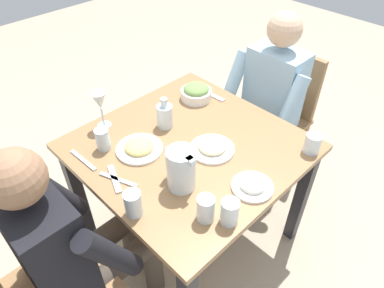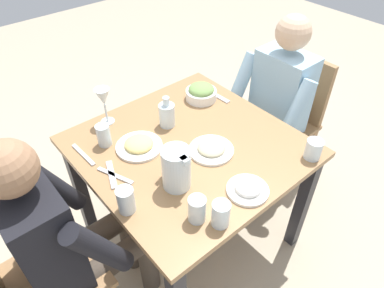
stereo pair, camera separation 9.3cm
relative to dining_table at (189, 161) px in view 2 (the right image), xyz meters
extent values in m
plane|color=tan|center=(0.00, 0.00, -0.61)|extent=(8.00, 8.00, 0.00)
cube|color=#997047|center=(0.00, 0.00, 0.09)|extent=(0.97, 0.97, 0.03)
cube|color=#232328|center=(-0.43, -0.43, -0.27)|extent=(0.06, 0.06, 0.69)
cube|color=#232328|center=(0.43, -0.43, -0.27)|extent=(0.06, 0.06, 0.69)
cube|color=#232328|center=(0.43, 0.43, -0.27)|extent=(0.06, 0.06, 0.69)
cube|color=#997047|center=(-0.14, -0.94, -0.41)|extent=(0.04, 0.04, 0.42)
cube|color=#997047|center=(0.20, -0.94, -0.41)|extent=(0.04, 0.04, 0.42)
cube|color=#997047|center=(-0.14, -0.60, -0.41)|extent=(0.04, 0.04, 0.42)
cube|color=#997047|center=(0.20, -0.60, -0.41)|extent=(0.04, 0.04, 0.42)
cube|color=#997047|center=(0.03, -0.77, -0.19)|extent=(0.40, 0.40, 0.03)
cube|color=#997047|center=(0.03, -0.95, 0.04)|extent=(0.38, 0.04, 0.42)
cube|color=#997047|center=(0.15, 0.60, -0.41)|extent=(0.04, 0.04, 0.42)
cube|color=#997047|center=(-0.02, 0.77, -0.19)|extent=(0.40, 0.40, 0.03)
cube|color=#9EC6E0|center=(0.03, -0.74, 0.08)|extent=(0.32, 0.20, 0.50)
sphere|color=#DBB28E|center=(0.03, -0.74, 0.45)|extent=(0.19, 0.19, 0.19)
cylinder|color=#473D33|center=(-0.05, -0.55, -0.20)|extent=(0.11, 0.38, 0.11)
cylinder|color=#473D33|center=(-0.05, -0.36, -0.39)|extent=(0.10, 0.10, 0.44)
cylinder|color=#9EC6E0|center=(-0.17, -0.60, 0.10)|extent=(0.08, 0.23, 0.37)
cylinder|color=#473D33|center=(0.12, -0.55, -0.20)|extent=(0.11, 0.38, 0.11)
cylinder|color=#473D33|center=(0.12, -0.36, -0.39)|extent=(0.10, 0.10, 0.44)
cylinder|color=#9EC6E0|center=(0.23, -0.60, 0.10)|extent=(0.08, 0.23, 0.37)
cube|color=black|center=(-0.02, 0.74, 0.08)|extent=(0.32, 0.20, 0.50)
sphere|color=#936B4C|center=(-0.02, 0.74, 0.45)|extent=(0.19, 0.19, 0.19)
cylinder|color=#473D33|center=(0.06, 0.55, -0.20)|extent=(0.11, 0.38, 0.11)
cylinder|color=#473D33|center=(0.06, 0.36, -0.39)|extent=(0.10, 0.10, 0.44)
cylinder|color=black|center=(0.18, 0.60, 0.10)|extent=(0.08, 0.23, 0.37)
cylinder|color=#473D33|center=(-0.11, 0.55, -0.20)|extent=(0.11, 0.38, 0.11)
cylinder|color=#473D33|center=(-0.11, 0.36, -0.39)|extent=(0.10, 0.10, 0.44)
cylinder|color=black|center=(-0.22, 0.60, 0.10)|extent=(0.08, 0.23, 0.37)
cylinder|color=silver|center=(-0.16, 0.20, 0.20)|extent=(0.12, 0.12, 0.19)
cube|color=silver|center=(-0.09, 0.20, 0.21)|extent=(0.02, 0.02, 0.11)
cube|color=silver|center=(-0.22, 0.20, 0.29)|extent=(0.04, 0.03, 0.02)
cylinder|color=white|center=(0.25, -0.30, 0.14)|extent=(0.17, 0.17, 0.05)
ellipsoid|color=#759951|center=(0.25, -0.30, 0.17)|extent=(0.14, 0.14, 0.06)
cylinder|color=white|center=(-0.38, 0.01, 0.12)|extent=(0.18, 0.18, 0.01)
ellipsoid|color=white|center=(-0.38, 0.01, 0.13)|extent=(0.11, 0.11, 0.05)
cylinder|color=white|center=(0.13, 0.19, 0.12)|extent=(0.22, 0.22, 0.01)
ellipsoid|color=#E0C670|center=(0.13, 0.19, 0.13)|extent=(0.14, 0.14, 0.05)
cylinder|color=white|center=(-0.10, -0.05, 0.12)|extent=(0.21, 0.21, 0.01)
ellipsoid|color=#B7AD89|center=(-0.10, -0.05, 0.13)|extent=(0.13, 0.13, 0.04)
cylinder|color=silver|center=(-0.14, 0.43, 0.17)|extent=(0.07, 0.07, 0.11)
cylinder|color=silver|center=(0.26, 0.30, 0.16)|extent=(0.07, 0.07, 0.11)
cylinder|color=silver|center=(-0.42, 0.20, 0.16)|extent=(0.07, 0.07, 0.11)
cylinder|color=silver|center=(-0.35, 0.25, 0.16)|extent=(0.07, 0.07, 0.11)
cylinder|color=silver|center=(-0.43, -0.37, 0.16)|extent=(0.08, 0.08, 0.09)
cylinder|color=silver|center=(0.41, 0.20, 0.11)|extent=(0.07, 0.07, 0.01)
cylinder|color=silver|center=(0.41, 0.20, 0.17)|extent=(0.01, 0.01, 0.10)
cone|color=silver|center=(0.41, 0.20, 0.26)|extent=(0.08, 0.08, 0.09)
cylinder|color=silver|center=(0.19, -0.01, 0.17)|extent=(0.08, 0.08, 0.12)
cylinder|color=white|center=(0.19, -0.01, 0.15)|extent=(0.07, 0.07, 0.07)
cylinder|color=silver|center=(0.19, -0.01, 0.25)|extent=(0.03, 0.03, 0.04)
cube|color=silver|center=(0.06, 0.39, 0.11)|extent=(0.17, 0.09, 0.01)
cube|color=silver|center=(0.05, 0.38, 0.11)|extent=(0.18, 0.08, 0.01)
cube|color=silver|center=(0.21, -0.39, 0.11)|extent=(0.17, 0.03, 0.01)
cube|color=silver|center=(0.26, 0.42, 0.11)|extent=(0.19, 0.03, 0.01)
camera|label=1|loc=(-0.90, 0.87, 1.20)|focal=32.58mm
camera|label=2|loc=(-0.96, 0.80, 1.20)|focal=32.58mm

